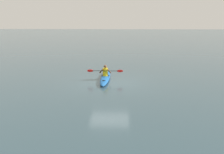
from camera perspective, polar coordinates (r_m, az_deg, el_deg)
ground_plane at (r=17.73m, az=-0.46°, el=-1.18°), size 160.00×160.00×0.00m
kayak at (r=18.73m, az=-1.35°, el=-0.06°), size 0.59×4.93×0.25m
kayaker at (r=18.51m, az=-1.39°, el=1.20°), size 2.36×0.39×0.74m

